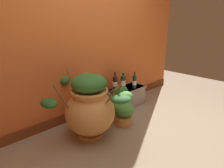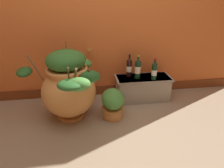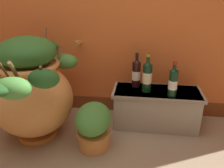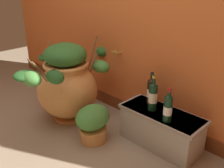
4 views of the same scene
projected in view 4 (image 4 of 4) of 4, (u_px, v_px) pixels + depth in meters
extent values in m
plane|color=gray|center=(42.00, 157.00, 2.25)|extent=(7.00, 7.00, 0.00)
cube|color=brown|center=(127.00, 108.00, 2.93)|extent=(4.40, 0.02, 0.14)
cylinder|color=#B28433|center=(117.00, 54.00, 2.74)|extent=(0.02, 0.10, 0.02)
torus|color=#B28433|center=(114.00, 52.00, 2.70)|extent=(0.06, 0.06, 0.01)
cylinder|color=#D68E4C|center=(70.00, 116.00, 2.86)|extent=(0.32, 0.32, 0.04)
ellipsoid|color=#D68E4C|center=(68.00, 90.00, 2.74)|extent=(0.63, 0.63, 0.58)
cylinder|color=#D68E4C|center=(66.00, 68.00, 2.64)|extent=(0.40, 0.40, 0.08)
torus|color=#D68E4C|center=(66.00, 64.00, 2.63)|extent=(0.46, 0.46, 0.04)
cylinder|color=brown|center=(52.00, 56.00, 2.90)|extent=(0.16, 0.05, 0.32)
ellipsoid|color=#235623|center=(48.00, 57.00, 3.02)|extent=(0.17, 0.24, 0.10)
cylinder|color=brown|center=(38.00, 71.00, 2.36)|extent=(0.03, 0.19, 0.28)
ellipsoid|color=#235623|center=(26.00, 76.00, 2.27)|extent=(0.23, 0.21, 0.08)
cylinder|color=brown|center=(93.00, 63.00, 2.70)|extent=(0.06, 0.09, 0.20)
ellipsoid|color=#428438|center=(100.00, 66.00, 2.74)|extent=(0.22, 0.16, 0.13)
cylinder|color=brown|center=(42.00, 72.00, 2.34)|extent=(0.08, 0.22, 0.27)
ellipsoid|color=#428438|center=(32.00, 79.00, 2.23)|extent=(0.21, 0.15, 0.13)
cylinder|color=brown|center=(92.00, 54.00, 2.88)|extent=(0.02, 0.17, 0.37)
ellipsoid|color=#2D6628|center=(103.00, 51.00, 3.00)|extent=(0.15, 0.18, 0.13)
cylinder|color=brown|center=(58.00, 72.00, 2.34)|extent=(0.12, 0.17, 0.15)
ellipsoid|color=#235623|center=(55.00, 77.00, 2.27)|extent=(0.20, 0.14, 0.12)
ellipsoid|color=#2D6628|center=(65.00, 55.00, 2.59)|extent=(0.44, 0.44, 0.23)
cube|color=#9E9384|center=(161.00, 129.00, 2.36)|extent=(0.72, 0.31, 0.34)
cube|color=gray|center=(162.00, 114.00, 2.30)|extent=(0.76, 0.32, 0.03)
cylinder|color=black|center=(153.00, 98.00, 2.29)|extent=(0.08, 0.08, 0.23)
cone|color=black|center=(154.00, 84.00, 2.24)|extent=(0.08, 0.08, 0.04)
cylinder|color=black|center=(154.00, 81.00, 2.23)|extent=(0.03, 0.03, 0.09)
cylinder|color=#B7932D|center=(154.00, 77.00, 2.21)|extent=(0.03, 0.03, 0.02)
cylinder|color=beige|center=(153.00, 97.00, 2.29)|extent=(0.08, 0.08, 0.09)
cylinder|color=black|center=(151.00, 92.00, 2.42)|extent=(0.07, 0.07, 0.22)
cone|color=black|center=(152.00, 79.00, 2.37)|extent=(0.07, 0.07, 0.04)
cylinder|color=black|center=(152.00, 77.00, 2.36)|extent=(0.03, 0.03, 0.08)
cylinder|color=black|center=(152.00, 74.00, 2.35)|extent=(0.03, 0.03, 0.02)
cylinder|color=white|center=(151.00, 93.00, 2.42)|extent=(0.08, 0.08, 0.08)
cylinder|color=black|center=(168.00, 109.00, 2.11)|extent=(0.07, 0.07, 0.22)
cone|color=black|center=(169.00, 96.00, 2.07)|extent=(0.07, 0.07, 0.04)
cylinder|color=black|center=(169.00, 93.00, 2.06)|extent=(0.03, 0.03, 0.08)
cylinder|color=maroon|center=(170.00, 90.00, 2.05)|extent=(0.03, 0.03, 0.02)
cylinder|color=silver|center=(168.00, 110.00, 2.12)|extent=(0.07, 0.07, 0.07)
cylinder|color=#D68E4C|center=(93.00, 134.00, 2.45)|extent=(0.24, 0.24, 0.14)
torus|color=#C58346|center=(93.00, 129.00, 2.43)|extent=(0.26, 0.26, 0.02)
ellipsoid|color=#428438|center=(93.00, 117.00, 2.38)|extent=(0.27, 0.34, 0.23)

